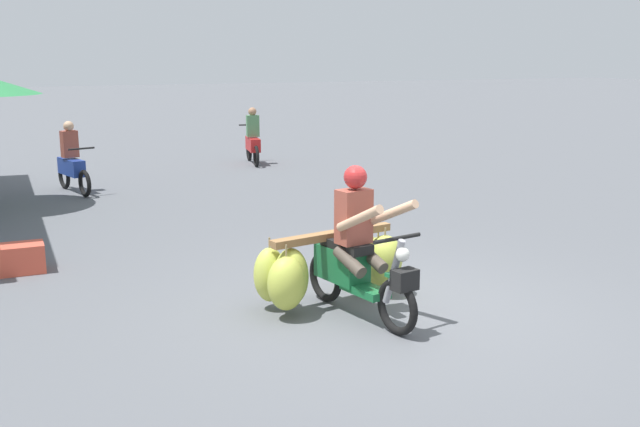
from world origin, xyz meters
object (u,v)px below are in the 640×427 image
(motorbike_distant_ahead_left, at_px, (253,141))
(produce_crate, at_px, (21,258))
(motorbike_main_loaded, at_px, (341,263))
(motorbike_distant_ahead_right, at_px, (72,164))

(motorbike_distant_ahead_left, height_order, produce_crate, motorbike_distant_ahead_left)
(motorbike_distant_ahead_left, bearing_deg, motorbike_main_loaded, -103.59)
(motorbike_main_loaded, height_order, motorbike_distant_ahead_left, motorbike_main_loaded)
(motorbike_distant_ahead_left, height_order, motorbike_distant_ahead_right, same)
(motorbike_main_loaded, height_order, produce_crate, motorbike_main_loaded)
(motorbike_distant_ahead_right, distance_m, produce_crate, 5.60)
(motorbike_distant_ahead_left, distance_m, motorbike_distant_ahead_right, 4.96)
(produce_crate, bearing_deg, motorbike_distant_ahead_left, 53.63)
(motorbike_main_loaded, bearing_deg, motorbike_distant_ahead_right, 103.43)
(motorbike_main_loaded, bearing_deg, motorbike_distant_ahead_left, 76.41)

